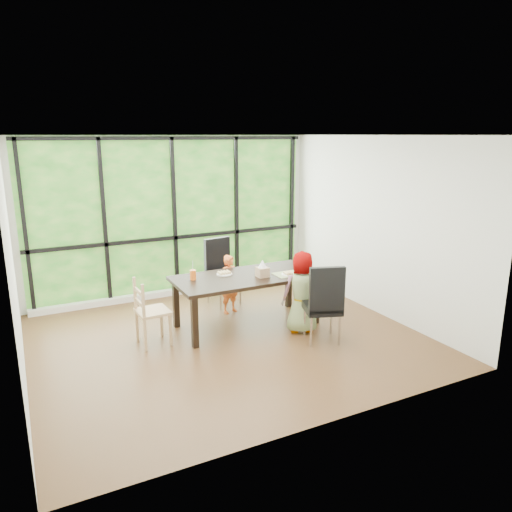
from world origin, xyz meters
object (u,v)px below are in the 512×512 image
plate_near (289,275)px  tissue_box (262,272)px  chair_window_leather (224,273)px  orange_cup (193,275)px  chair_interior_leather (322,302)px  child_older (303,292)px  plate_far (224,274)px  green_cup (308,269)px  white_mug (304,265)px  child_toddler (230,284)px  dining_table (247,300)px  chair_end_beech (153,311)px

plate_near → tissue_box: tissue_box is taller
chair_window_leather → orange_cup: (-0.80, -0.80, 0.28)m
chair_interior_leather → child_older: bearing=-64.1°
plate_far → green_cup: bearing=-22.1°
chair_interior_leather → white_mug: size_ratio=14.87×
child_toddler → green_cup: 1.27m
chair_window_leather → child_toddler: bearing=-107.8°
dining_table → orange_cup: (-0.75, 0.16, 0.44)m
white_mug → tissue_box: 0.82m
plate_far → orange_cup: (-0.49, -0.03, 0.06)m
chair_window_leather → white_mug: (0.92, -0.94, 0.25)m
child_toddler → plate_near: (0.55, -0.84, 0.30)m
plate_near → child_older: bearing=-78.7°
chair_end_beech → plate_far: bearing=-82.3°
child_toddler → chair_interior_leather: bearing=-84.3°
child_toddler → child_older: 1.30m
chair_end_beech → plate_far: (1.12, 0.21, 0.31)m
dining_table → chair_interior_leather: bearing=-55.2°
chair_end_beech → plate_far: size_ratio=3.99×
chair_interior_leather → green_cup: chair_interior_leather is taller
chair_window_leather → child_toddler: 0.38m
dining_table → plate_far: 0.50m
tissue_box → chair_window_leather: bearing=96.3°
plate_far → plate_near: same height
plate_near → tissue_box: bearing=165.6°
chair_window_leather → green_cup: bearing=-66.0°
dining_table → tissue_box: (0.18, -0.15, 0.44)m
chair_interior_leather → orange_cup: (-1.41, 1.11, 0.28)m
chair_window_leather → plate_far: bearing=-121.7°
plate_far → tissue_box: 0.56m
dining_table → chair_interior_leather: chair_interior_leather is taller
child_older → child_toddler: bearing=-41.3°
child_toddler → tissue_box: 0.84m
plate_near → green_cup: bearing=-4.0°
chair_window_leather → chair_end_beech: chair_window_leather is taller
plate_far → chair_interior_leather: bearing=-51.0°
chair_interior_leather → orange_cup: 1.81m
dining_table → child_toddler: child_toddler is taller
white_mug → tissue_box: size_ratio=0.46×
chair_window_leather → plate_near: size_ratio=5.09×
child_older → green_cup: (0.25, 0.28, 0.23)m
chair_interior_leather → plate_far: bearing=-31.7°
plate_far → orange_cup: size_ratio=1.65×
chair_interior_leather → child_older: 0.40m
chair_window_leather → chair_end_beech: (-1.44, -0.99, -0.09)m
dining_table → plate_far: bearing=144.0°
orange_cup → green_cup: bearing=-14.9°
plate_near → orange_cup: bearing=162.6°
chair_interior_leather → green_cup: 0.76m
dining_table → tissue_box: 0.50m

